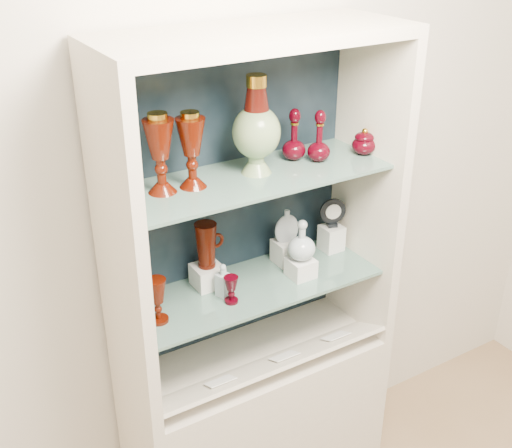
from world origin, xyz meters
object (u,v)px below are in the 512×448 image
enamel_urn (256,125)px  cameo_medallion (333,212)px  ruby_goblet_small (231,290)px  clear_round_decanter (302,241)px  ruby_decanter_b (294,133)px  clear_square_bottle (223,280)px  lidded_bowl (364,141)px  ruby_goblet_tall (157,301)px  flat_flask (287,225)px  pedestal_lamp_left (191,150)px  pedestal_lamp_right (160,154)px  ruby_decanter_a (320,133)px  cobalt_goblet (129,291)px  ruby_pitcher (206,245)px

enamel_urn → cameo_medallion: bearing=7.6°
ruby_goblet_small → clear_round_decanter: (0.30, 0.02, 0.10)m
cameo_medallion → clear_round_decanter: bearing=-135.2°
ruby_decanter_b → clear_square_bottle: ruby_decanter_b is taller
ruby_decanter_b → cameo_medallion: 0.41m
enamel_urn → lidded_bowl: 0.43m
ruby_goblet_small → clear_square_bottle: (-0.00, 0.05, 0.01)m
ruby_goblet_tall → flat_flask: size_ratio=1.20×
lidded_bowl → clear_round_decanter: (-0.26, -0.01, -0.32)m
flat_flask → clear_round_decanter: size_ratio=0.88×
pedestal_lamp_left → ruby_decanter_b: bearing=4.8°
pedestal_lamp_right → ruby_goblet_small: (0.19, -0.09, -0.50)m
enamel_urn → clear_square_bottle: 0.54m
cameo_medallion → lidded_bowl: bearing=-46.8°
ruby_decanter_a → ruby_decanter_b: 0.09m
ruby_decanter_b → clear_round_decanter: size_ratio=1.29×
enamel_urn → ruby_goblet_tall: (-0.40, -0.05, -0.50)m
enamel_urn → lidded_bowl: size_ratio=3.33×
ruby_goblet_tall → cobalt_goblet: bearing=125.3°
ruby_pitcher → ruby_decanter_b: bearing=-2.9°
clear_square_bottle → ruby_decanter_b: bearing=10.6°
pedestal_lamp_left → ruby_decanter_b: 0.41m
ruby_decanter_b → lidded_bowl: (0.24, -0.08, -0.05)m
ruby_pitcher → cameo_medallion: 0.54m
pedestal_lamp_left → cameo_medallion: 0.72m
ruby_decanter_b → cobalt_goblet: 0.77m
ruby_pitcher → cameo_medallion: size_ratio=1.36×
ruby_decanter_b → pedestal_lamp_left: bearing=-175.2°
ruby_decanter_a → ruby_goblet_tall: size_ratio=1.29×
pedestal_lamp_right → ruby_pitcher: (0.17, 0.05, -0.38)m
cobalt_goblet → ruby_pitcher: (0.30, 0.03, 0.08)m
pedestal_lamp_left → lidded_bowl: (0.65, -0.05, -0.07)m
pedestal_lamp_left → ruby_decanter_a: 0.47m
ruby_goblet_tall → ruby_goblet_small: ruby_goblet_tall is taller
ruby_decanter_a → flat_flask: size_ratio=1.54×
ruby_decanter_b → clear_square_bottle: bearing=-169.4°
lidded_bowl → ruby_decanter_a: bearing=171.2°
cobalt_goblet → clear_square_bottle: (0.32, -0.06, -0.02)m
lidded_bowl → flat_flask: 0.41m
ruby_decanter_b → flat_flask: 0.36m
clear_square_bottle → ruby_goblet_tall: bearing=-174.1°
ruby_pitcher → clear_round_decanter: (0.32, -0.12, -0.02)m
flat_flask → cameo_medallion: (0.21, -0.01, 0.00)m
ruby_decanter_a → ruby_decanter_b: bearing=139.5°
enamel_urn → clear_round_decanter: enamel_urn is taller
flat_flask → ruby_decanter_b: bearing=-61.9°
cobalt_goblet → ruby_goblet_small: bearing=-19.5°
cobalt_goblet → enamel_urn: bearing=-4.6°
pedestal_lamp_left → pedestal_lamp_right: bearing=174.0°
ruby_goblet_tall → clear_round_decanter: (0.56, -0.01, 0.07)m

